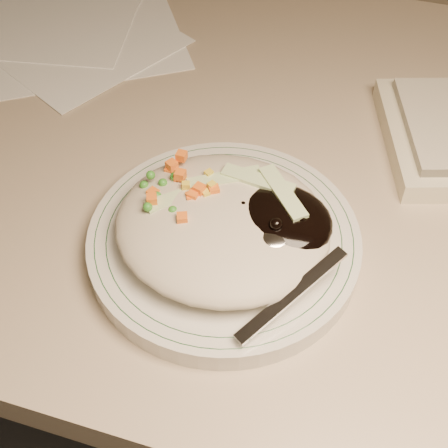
# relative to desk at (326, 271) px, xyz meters

# --- Properties ---
(desk) EXTENTS (1.40, 0.70, 0.74)m
(desk) POSITION_rel_desk_xyz_m (0.00, 0.00, 0.00)
(desk) COLOR tan
(desk) RESTS_ON ground
(plate) EXTENTS (0.25, 0.25, 0.02)m
(plate) POSITION_rel_desk_xyz_m (-0.09, -0.16, 0.21)
(plate) COLOR silver
(plate) RESTS_ON desk
(plate_rim) EXTENTS (0.24, 0.24, 0.00)m
(plate_rim) POSITION_rel_desk_xyz_m (-0.09, -0.16, 0.22)
(plate_rim) COLOR #144723
(plate_rim) RESTS_ON plate
(meal) EXTENTS (0.21, 0.19, 0.05)m
(meal) POSITION_rel_desk_xyz_m (-0.09, -0.16, 0.24)
(meal) COLOR #BDB399
(meal) RESTS_ON plate
(papers) EXTENTS (0.43, 0.36, 0.00)m
(papers) POSITION_rel_desk_xyz_m (-0.42, 0.13, 0.20)
(papers) COLOR white
(papers) RESTS_ON desk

